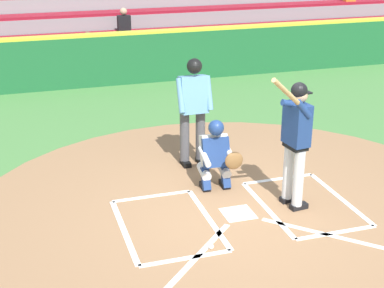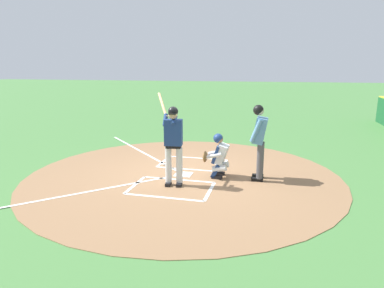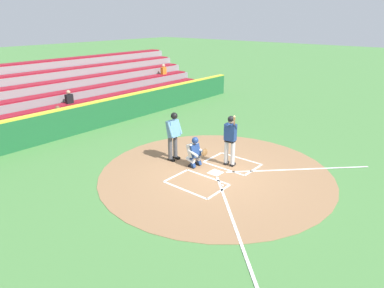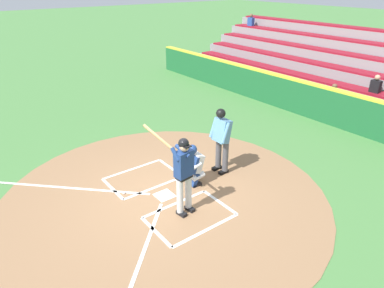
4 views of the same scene
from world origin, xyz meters
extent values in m
plane|color=#4C8442|center=(0.00, 0.00, 0.00)|extent=(120.00, 120.00, 0.00)
cylinder|color=#99704C|center=(0.00, 0.00, 0.01)|extent=(8.00, 8.00, 0.01)
cube|color=white|center=(0.00, 0.00, 0.01)|extent=(0.44, 0.44, 0.01)
cube|color=white|center=(-1.05, -0.90, 0.01)|extent=(1.20, 0.08, 0.01)
cube|color=white|center=(-1.05, 0.90, 0.01)|extent=(1.20, 0.08, 0.01)
cube|color=white|center=(-0.45, 0.00, 0.01)|extent=(0.08, 1.80, 0.01)
cube|color=white|center=(-1.65, 0.00, 0.01)|extent=(0.08, 1.80, 0.01)
cube|color=white|center=(1.05, -0.90, 0.01)|extent=(1.20, 0.08, 0.01)
cube|color=white|center=(1.05, 0.90, 0.01)|extent=(1.20, 0.08, 0.01)
cube|color=white|center=(0.45, 0.00, 0.01)|extent=(0.08, 1.80, 0.01)
cube|color=white|center=(1.65, 0.00, 0.01)|extent=(0.08, 1.80, 0.01)
cube|color=white|center=(2.10, 2.10, 0.01)|extent=(3.73, 3.73, 0.01)
cylinder|color=silver|center=(-0.82, -0.13, 0.50)|extent=(0.15, 0.15, 0.84)
cube|color=black|center=(-0.86, -0.14, 0.04)|extent=(0.27, 0.15, 0.09)
cylinder|color=silver|center=(-0.85, 0.13, 0.50)|extent=(0.15, 0.15, 0.84)
cube|color=black|center=(-0.89, 0.12, 0.04)|extent=(0.27, 0.15, 0.09)
cube|color=black|center=(-0.84, 0.00, 0.97)|extent=(0.26, 0.37, 0.10)
cube|color=navy|center=(-0.84, 0.00, 1.28)|extent=(0.29, 0.43, 0.60)
sphere|color=tan|center=(-0.86, 0.00, 1.69)|extent=(0.21, 0.21, 0.21)
sphere|color=black|center=(-0.84, 0.00, 1.76)|extent=(0.23, 0.23, 0.23)
cube|color=black|center=(-0.95, -0.02, 1.73)|extent=(0.13, 0.18, 0.02)
cylinder|color=navy|center=(-0.79, -0.01, 1.56)|extent=(0.44, 0.14, 0.21)
cylinder|color=navy|center=(-0.81, 0.20, 1.56)|extent=(0.27, 0.12, 0.29)
cylinder|color=tan|center=(-0.47, 0.37, 1.86)|extent=(0.65, 0.44, 0.53)
cylinder|color=tan|center=(-0.76, 0.19, 1.62)|extent=(0.10, 0.11, 0.08)
cube|color=black|center=(-0.13, -0.91, 0.04)|extent=(0.13, 0.27, 0.09)
cube|color=navy|center=(-0.13, -0.87, 0.20)|extent=(0.13, 0.25, 0.37)
cylinder|color=silver|center=(-0.13, -0.97, 0.28)|extent=(0.17, 0.37, 0.21)
cube|color=black|center=(0.19, -0.92, 0.04)|extent=(0.13, 0.27, 0.09)
cube|color=navy|center=(0.19, -0.88, 0.20)|extent=(0.13, 0.25, 0.37)
cylinder|color=silver|center=(0.19, -0.98, 0.28)|extent=(0.17, 0.37, 0.21)
cube|color=silver|center=(0.03, -0.98, 0.62)|extent=(0.42, 0.38, 0.52)
cube|color=navy|center=(0.03, -0.87, 0.62)|extent=(0.43, 0.24, 0.46)
sphere|color=#9E7051|center=(0.03, -0.91, 0.99)|extent=(0.21, 0.21, 0.21)
sphere|color=navy|center=(0.03, -0.89, 1.01)|extent=(0.24, 0.24, 0.24)
cylinder|color=silver|center=(-0.17, -0.80, 0.60)|extent=(0.11, 0.45, 0.20)
cylinder|color=silver|center=(0.23, -0.82, 0.60)|extent=(0.11, 0.45, 0.20)
ellipsoid|color=brown|center=(-0.16, -0.60, 0.57)|extent=(0.28, 0.11, 0.28)
cylinder|color=#4C4C51|center=(-0.07, -1.94, 0.51)|extent=(0.16, 0.16, 0.86)
cube|color=black|center=(-0.07, -1.89, 0.04)|extent=(0.13, 0.28, 0.09)
cylinder|color=#4C4C51|center=(0.21, -1.94, 0.51)|extent=(0.16, 0.16, 0.86)
cube|color=black|center=(0.21, -1.89, 0.04)|extent=(0.13, 0.28, 0.09)
cube|color=#5B8EB7|center=(0.07, -1.90, 1.25)|extent=(0.44, 0.36, 0.66)
sphere|color=beige|center=(0.07, -1.86, 1.72)|extent=(0.22, 0.22, 0.22)
sphere|color=black|center=(0.07, -1.84, 1.74)|extent=(0.25, 0.25, 0.25)
cylinder|color=#5B8EB7|center=(-0.17, -1.82, 1.28)|extent=(0.10, 0.29, 0.56)
cylinder|color=#5B8EB7|center=(0.31, -1.82, 1.28)|extent=(0.10, 0.29, 0.56)
sphere|color=white|center=(0.68, 0.77, 0.04)|extent=(0.07, 0.07, 0.07)
cube|color=#1E6033|center=(0.00, -7.50, 0.62)|extent=(22.00, 0.36, 1.25)
cube|color=yellow|center=(0.00, -7.50, 1.28)|extent=(22.00, 0.32, 0.06)
cube|color=gray|center=(0.00, -8.53, 0.23)|extent=(20.00, 0.85, 0.45)
cube|color=maroon|center=(0.00, -8.53, 0.49)|extent=(19.60, 0.72, 0.08)
cube|color=gray|center=(0.00, -9.38, 0.45)|extent=(20.00, 0.85, 0.90)
cube|color=maroon|center=(0.00, -9.38, 0.94)|extent=(19.60, 0.72, 0.08)
cube|color=gray|center=(0.00, -10.22, 0.68)|extent=(20.00, 0.85, 1.35)
cube|color=maroon|center=(0.00, -10.22, 1.39)|extent=(19.60, 0.72, 0.08)
cube|color=black|center=(-0.23, -9.32, 1.21)|extent=(0.36, 0.22, 0.46)
sphere|color=tan|center=(-0.23, -9.32, 1.55)|extent=(0.20, 0.20, 0.20)
cube|color=yellow|center=(0.91, -8.47, 0.76)|extent=(0.36, 0.22, 0.46)
sphere|color=brown|center=(0.91, -8.47, 1.10)|extent=(0.20, 0.20, 0.20)
cube|color=#284C9E|center=(8.81, -11.87, 2.56)|extent=(0.36, 0.22, 0.46)
sphere|color=brown|center=(8.81, -11.87, 2.90)|extent=(0.20, 0.20, 0.20)
camera|label=1|loc=(2.81, 6.78, 3.92)|focal=53.98mm
camera|label=2|loc=(-8.04, -2.23, 2.73)|focal=31.40mm
camera|label=3|loc=(8.78, 6.26, 5.10)|focal=31.95mm
camera|label=4|loc=(-6.19, 3.84, 4.90)|focal=32.64mm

